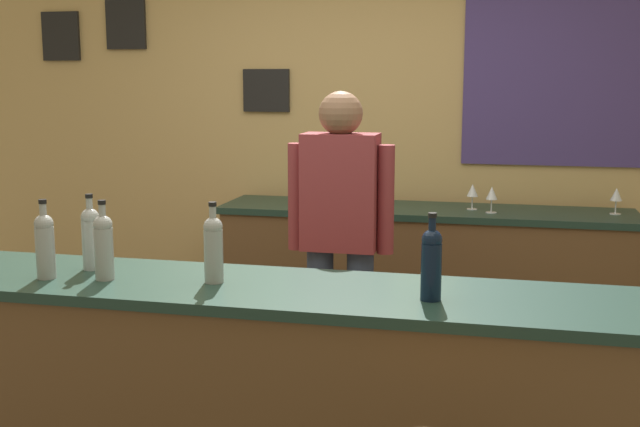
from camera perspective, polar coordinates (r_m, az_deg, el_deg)
back_wall at (r=5.24m, az=4.01°, el=6.80°), size 6.00×0.09×2.80m
bar_counter at (r=3.12m, az=-4.30°, el=-13.29°), size 2.75×0.60×0.92m
side_counter at (r=4.96m, az=7.38°, el=-4.73°), size 2.49×0.56×0.90m
bartender at (r=3.85m, az=1.46°, el=-1.45°), size 0.52×0.21×1.62m
wine_bottle_b at (r=3.21m, az=-19.12°, el=-2.04°), size 0.07×0.07×0.31m
wine_bottle_c at (r=3.30m, az=-16.10°, el=-1.56°), size 0.07×0.07×0.31m
wine_bottle_d at (r=3.12m, az=-15.25°, el=-2.15°), size 0.07×0.07×0.31m
wine_bottle_e at (r=2.99m, az=-7.65°, el=-2.39°), size 0.07×0.07×0.31m
wine_bottle_f at (r=2.76m, az=7.99°, el=-3.43°), size 0.07×0.07×0.31m
wine_glass_a at (r=4.83m, az=1.91°, el=1.72°), size 0.07×0.07×0.16m
wine_glass_b at (r=4.85m, az=10.88°, el=1.57°), size 0.07×0.07×0.16m
wine_glass_c at (r=4.75m, az=12.21°, el=1.36°), size 0.07×0.07×0.16m
wine_glass_d at (r=4.90m, az=20.48°, el=1.22°), size 0.07×0.07×0.16m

